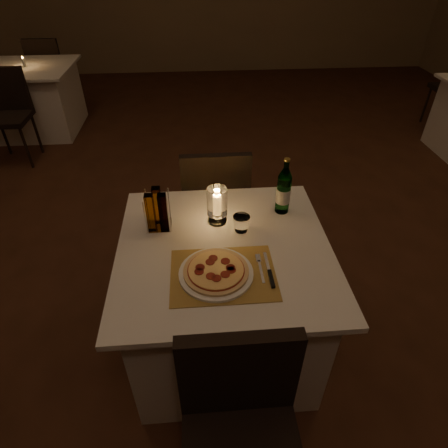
{
  "coord_description": "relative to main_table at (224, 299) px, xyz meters",
  "views": [
    {
      "loc": [
        -0.12,
        -1.86,
        1.89
      ],
      "look_at": [
        -0.01,
        -0.53,
        0.86
      ],
      "focal_mm": 30.0,
      "sensor_mm": 36.0,
      "label": 1
    }
  ],
  "objects": [
    {
      "name": "floor",
      "position": [
        0.01,
        0.55,
        -0.38
      ],
      "size": [
        8.0,
        10.0,
        0.02
      ],
      "primitive_type": "cube",
      "color": "#472516",
      "rests_on": "ground"
    },
    {
      "name": "main_table",
      "position": [
        0.0,
        0.0,
        0.0
      ],
      "size": [
        1.0,
        1.0,
        0.74
      ],
      "color": "silver",
      "rests_on": "ground"
    },
    {
      "name": "chair_near",
      "position": [
        0.0,
        -0.71,
        0.18
      ],
      "size": [
        0.42,
        0.42,
        0.9
      ],
      "color": "black",
      "rests_on": "ground"
    },
    {
      "name": "chair_far",
      "position": [
        0.0,
        0.71,
        0.18
      ],
      "size": [
        0.42,
        0.42,
        0.9
      ],
      "color": "black",
      "rests_on": "ground"
    },
    {
      "name": "placemat",
      "position": [
        -0.02,
        -0.18,
        0.37
      ],
      "size": [
        0.45,
        0.34,
        0.0
      ],
      "primitive_type": "cube",
      "color": "#A37E38",
      "rests_on": "main_table"
    },
    {
      "name": "plate",
      "position": [
        -0.05,
        -0.18,
        0.38
      ],
      "size": [
        0.32,
        0.32,
        0.01
      ],
      "primitive_type": "cylinder",
      "color": "white",
      "rests_on": "placemat"
    },
    {
      "name": "pizza",
      "position": [
        -0.05,
        -0.18,
        0.39
      ],
      "size": [
        0.28,
        0.28,
        0.02
      ],
      "color": "#D8B77F",
      "rests_on": "plate"
    },
    {
      "name": "fork",
      "position": [
        0.15,
        -0.15,
        0.37
      ],
      "size": [
        0.02,
        0.18,
        0.0
      ],
      "color": "silver",
      "rests_on": "placemat"
    },
    {
      "name": "knife",
      "position": [
        0.18,
        -0.21,
        0.37
      ],
      "size": [
        0.02,
        0.22,
        0.01
      ],
      "color": "black",
      "rests_on": "placemat"
    },
    {
      "name": "tumbler",
      "position": [
        0.09,
        0.12,
        0.41
      ],
      "size": [
        0.08,
        0.08,
        0.08
      ],
      "primitive_type": null,
      "color": "white",
      "rests_on": "main_table"
    },
    {
      "name": "water_bottle",
      "position": [
        0.32,
        0.27,
        0.49
      ],
      "size": [
        0.07,
        0.07,
        0.31
      ],
      "color": "#519855",
      "rests_on": "main_table"
    },
    {
      "name": "hurricane_candle",
      "position": [
        -0.02,
        0.2,
        0.48
      ],
      "size": [
        0.1,
        0.1,
        0.19
      ],
      "color": "white",
      "rests_on": "main_table"
    },
    {
      "name": "cruet_caddy",
      "position": [
        -0.31,
        0.17,
        0.46
      ],
      "size": [
        0.12,
        0.12,
        0.21
      ],
      "color": "white",
      "rests_on": "main_table"
    },
    {
      "name": "neighbor_table_left",
      "position": [
        -1.97,
        3.21,
        0.0
      ],
      "size": [
        1.0,
        1.0,
        0.74
      ],
      "color": "silver",
      "rests_on": "ground"
    },
    {
      "name": "neighbor_chair_la",
      "position": [
        -1.97,
        2.49,
        0.18
      ],
      "size": [
        0.42,
        0.42,
        0.9
      ],
      "color": "black",
      "rests_on": "ground"
    },
    {
      "name": "neighbor_chair_lb",
      "position": [
        -1.97,
        3.92,
        0.18
      ],
      "size": [
        0.42,
        0.42,
        0.9
      ],
      "color": "black",
      "rests_on": "ground"
    },
    {
      "name": "neighbor_candle_left",
      "position": [
        -1.97,
        3.21,
        0.41
      ],
      "size": [
        0.03,
        0.03,
        0.11
      ],
      "color": "white",
      "rests_on": "neighbor_table_left"
    }
  ]
}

